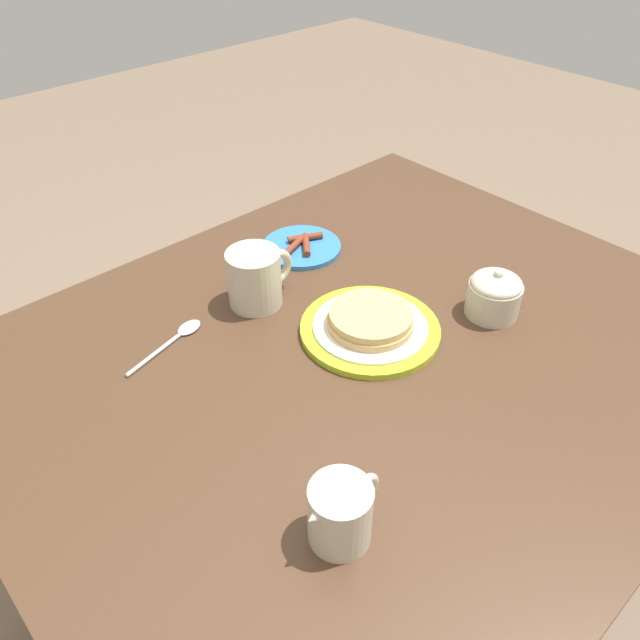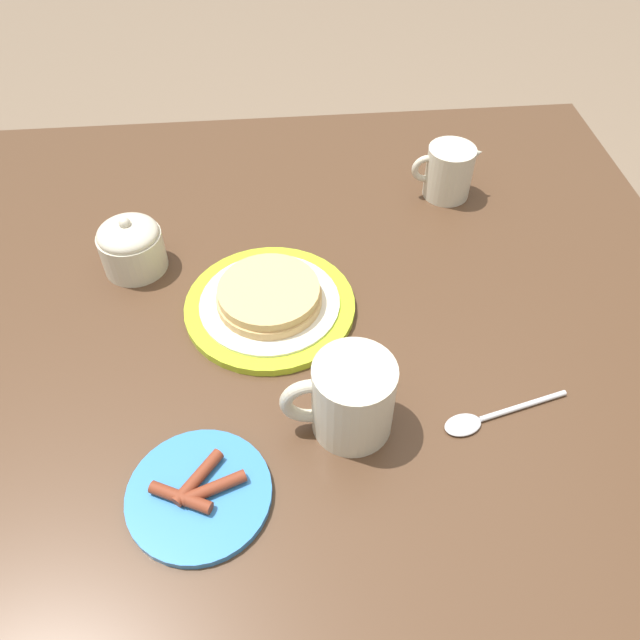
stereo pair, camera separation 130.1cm
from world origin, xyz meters
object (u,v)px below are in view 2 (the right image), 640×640
pancake_plate (270,301)px  side_plate_bacon (199,493)px  creamer_pitcher (449,171)px  spoon (483,418)px  coffee_mug (350,398)px  sugar_bowl (131,245)px

pancake_plate → side_plate_bacon: size_ratio=1.49×
creamer_pitcher → spoon: size_ratio=0.71×
coffee_mug → creamer_pitcher: (-0.22, -0.44, -0.01)m
creamer_pitcher → sugar_bowl: bearing=15.2°
side_plate_bacon → coffee_mug: bearing=-155.7°
creamer_pitcher → sugar_bowl: 0.52m
creamer_pitcher → coffee_mug: bearing=63.5°
creamer_pitcher → spoon: bearing=82.7°
side_plate_bacon → sugar_bowl: size_ratio=1.72×
pancake_plate → side_plate_bacon: pancake_plate is taller
side_plate_bacon → sugar_bowl: bearing=-74.2°
coffee_mug → sugar_bowl: 0.42m
pancake_plate → spoon: (-0.25, 0.21, -0.01)m
side_plate_bacon → creamer_pitcher: 0.66m
side_plate_bacon → creamer_pitcher: size_ratio=1.36×
side_plate_bacon → coffee_mug: coffee_mug is taller
coffee_mug → creamer_pitcher: coffee_mug is taller
creamer_pitcher → side_plate_bacon: bearing=52.9°
side_plate_bacon → coffee_mug: 0.20m
sugar_bowl → pancake_plate: bearing=151.4°
sugar_bowl → spoon: sugar_bowl is taller
sugar_bowl → spoon: bearing=144.7°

